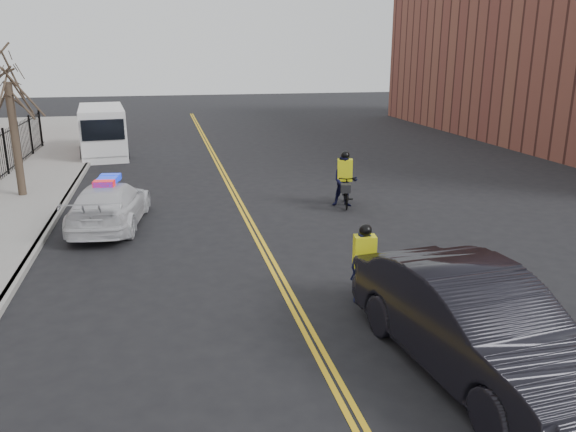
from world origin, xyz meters
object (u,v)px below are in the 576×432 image
(police_cruiser, at_px, (110,205))
(cargo_van, at_px, (103,132))
(cyclist_far, at_px, (344,185))
(dark_sedan, at_px, (474,324))
(cyclist_near, at_px, (364,275))

(police_cruiser, bearing_deg, cargo_van, -77.03)
(cyclist_far, bearing_deg, cargo_van, 141.13)
(police_cruiser, height_order, dark_sedan, dark_sedan)
(dark_sedan, bearing_deg, cargo_van, 102.43)
(dark_sedan, bearing_deg, cyclist_near, 98.46)
(cargo_van, bearing_deg, cyclist_near, -76.37)
(police_cruiser, xyz_separation_m, dark_sedan, (6.49, -9.81, 0.20))
(dark_sedan, relative_size, cyclist_far, 2.72)
(cyclist_near, bearing_deg, cyclist_far, 83.58)
(cyclist_near, height_order, cyclist_far, cyclist_far)
(cyclist_near, bearing_deg, cargo_van, 118.12)
(cargo_van, xyz_separation_m, cyclist_far, (8.98, -12.21, -0.44))
(police_cruiser, height_order, cargo_van, cargo_van)
(police_cruiser, xyz_separation_m, cyclist_far, (7.70, 0.69, 0.07))
(cargo_van, bearing_deg, dark_sedan, -76.96)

